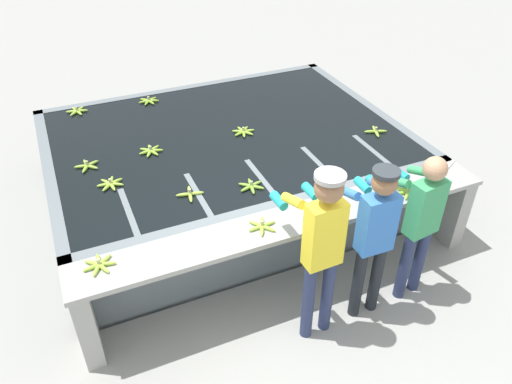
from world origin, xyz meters
TOP-DOWN VIEW (x-y plane):
  - ground_plane at (0.00, 0.00)m, footprint 80.00×80.00m
  - wash_tank at (-0.00, 2.01)m, footprint 4.19×3.15m
  - work_ledge at (0.00, 0.23)m, footprint 4.19×0.45m
  - worker_0 at (-0.04, -0.33)m, footprint 0.42×0.73m
  - worker_1 at (0.51, -0.30)m, footprint 0.42×0.72m
  - worker_2 at (1.06, -0.26)m, footprint 0.46×0.73m
  - banana_bunch_floating_0 at (-1.47, 1.48)m, footprint 0.28×0.28m
  - banana_bunch_floating_1 at (1.67, 1.33)m, footprint 0.28×0.28m
  - banana_bunch_floating_2 at (-0.93, 1.97)m, footprint 0.28×0.28m
  - banana_bunch_floating_3 at (-1.57, 3.34)m, footprint 0.28×0.28m
  - banana_bunch_floating_4 at (-0.78, 0.98)m, footprint 0.28×0.28m
  - banana_bunch_floating_5 at (-1.64, 1.93)m, footprint 0.28×0.27m
  - banana_bunch_floating_6 at (-0.16, 0.86)m, footprint 0.28×0.28m
  - banana_bunch_floating_7 at (-0.63, 3.28)m, footprint 0.28×0.28m
  - banana_bunch_floating_8 at (0.21, 1.96)m, footprint 0.28×0.28m
  - banana_bunch_ledge_0 at (1.23, 0.13)m, footprint 0.28×0.28m
  - banana_bunch_ledge_1 at (-0.33, 0.23)m, footprint 0.28×0.27m
  - banana_bunch_ledge_2 at (-1.77, 0.31)m, footprint 0.28×0.28m
  - knife_0 at (1.88, 0.33)m, footprint 0.32×0.20m

SIDE VIEW (x-z plane):
  - ground_plane at x=0.00m, z-range 0.00..0.00m
  - wash_tank at x=0.00m, z-range -0.01..0.90m
  - work_ledge at x=0.00m, z-range 0.18..1.09m
  - knife_0 at x=1.88m, z-range 0.91..0.92m
  - banana_bunch_floating_0 at x=-1.47m, z-range 0.88..0.96m
  - banana_bunch_floating_2 at x=-0.93m, z-range 0.88..0.96m
  - banana_bunch_floating_7 at x=-0.63m, z-range 0.88..0.96m
  - banana_bunch_floating_8 at x=0.21m, z-range 0.88..0.96m
  - banana_bunch_floating_3 at x=-1.57m, z-range 0.88..0.96m
  - banana_bunch_floating_6 at x=-0.16m, z-range 0.88..0.96m
  - banana_bunch_floating_5 at x=-1.64m, z-range 0.88..0.96m
  - banana_bunch_floating_1 at x=1.67m, z-range 0.88..0.96m
  - banana_bunch_floating_4 at x=-0.78m, z-range 0.88..0.96m
  - banana_bunch_ledge_0 at x=1.23m, z-range 0.89..0.96m
  - banana_bunch_ledge_2 at x=-1.77m, z-range 0.89..0.96m
  - banana_bunch_ledge_1 at x=-0.33m, z-range 0.89..0.96m
  - worker_2 at x=1.06m, z-range 0.15..1.76m
  - worker_1 at x=0.51m, z-range 0.18..1.82m
  - worker_0 at x=-0.04m, z-range 0.20..1.97m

